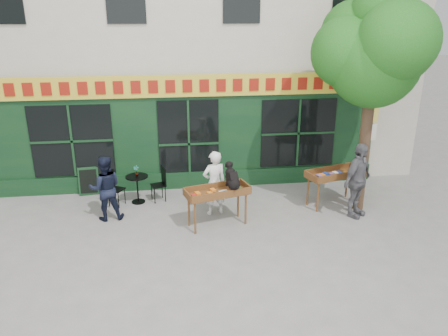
# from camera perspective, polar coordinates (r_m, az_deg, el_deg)

# --- Properties ---
(ground) EXTENTS (80.00, 80.00, 0.00)m
(ground) POSITION_cam_1_polar(r_m,az_deg,el_deg) (10.83, -3.72, -7.19)
(ground) COLOR slate
(ground) RESTS_ON ground
(building) EXTENTS (14.00, 7.26, 10.00)m
(building) POSITION_cam_1_polar(r_m,az_deg,el_deg) (15.63, -5.78, 19.94)
(building) COLOR beige
(building) RESTS_ON ground
(street_tree) EXTENTS (3.05, 2.90, 5.60)m
(street_tree) POSITION_cam_1_polar(r_m,az_deg,el_deg) (11.17, 19.22, 14.63)
(street_tree) COLOR #382619
(street_tree) RESTS_ON ground
(book_cart_center) EXTENTS (1.61, 1.00, 0.99)m
(book_cart_center) POSITION_cam_1_polar(r_m,az_deg,el_deg) (10.39, -0.87, -3.38)
(book_cart_center) COLOR brown
(book_cart_center) RESTS_ON ground
(dog) EXTENTS (0.49, 0.67, 0.60)m
(dog) POSITION_cam_1_polar(r_m,az_deg,el_deg) (10.21, 1.10, -0.97)
(dog) COLOR black
(dog) RESTS_ON book_cart_center
(woman) EXTENTS (0.70, 0.55, 1.68)m
(woman) POSITION_cam_1_polar(r_m,az_deg,el_deg) (10.98, -1.27, -1.98)
(woman) COLOR white
(woman) RESTS_ON ground
(book_cart_right) EXTENTS (1.62, 1.04, 0.99)m
(book_cart_right) POSITION_cam_1_polar(r_m,az_deg,el_deg) (11.88, 14.20, -0.96)
(book_cart_right) COLOR brown
(book_cart_right) RESTS_ON ground
(man_right) EXTENTS (1.17, 1.05, 1.91)m
(man_right) POSITION_cam_1_polar(r_m,az_deg,el_deg) (11.31, 17.03, -1.58)
(man_right) COLOR #57565B
(man_right) RESTS_ON ground
(bistro_table) EXTENTS (0.60, 0.60, 0.76)m
(bistro_table) POSITION_cam_1_polar(r_m,az_deg,el_deg) (11.95, -11.27, -2.03)
(bistro_table) COLOR black
(bistro_table) RESTS_ON ground
(bistro_chair_left) EXTENTS (0.49, 0.49, 0.95)m
(bistro_chair_left) POSITION_cam_1_polar(r_m,az_deg,el_deg) (11.95, -14.29, -2.20)
(bistro_chair_left) COLOR black
(bistro_chair_left) RESTS_ON ground
(bistro_chair_right) EXTENTS (0.45, 0.45, 0.95)m
(bistro_chair_right) POSITION_cam_1_polar(r_m,az_deg,el_deg) (11.98, -8.22, -1.71)
(bistro_chair_right) COLOR black
(bistro_chair_right) RESTS_ON ground
(potted_plant) EXTENTS (0.17, 0.14, 0.29)m
(potted_plant) POSITION_cam_1_polar(r_m,az_deg,el_deg) (11.82, -11.39, -0.38)
(potted_plant) COLOR gray
(potted_plant) RESTS_ON bistro_table
(man_left) EXTENTS (0.87, 0.71, 1.64)m
(man_left) POSITION_cam_1_polar(r_m,az_deg,el_deg) (11.09, -15.23, -2.56)
(man_left) COLOR black
(man_left) RESTS_ON ground
(chalkboard) EXTENTS (0.58, 0.25, 0.79)m
(chalkboard) POSITION_cam_1_polar(r_m,az_deg,el_deg) (12.87, -17.27, -1.66)
(chalkboard) COLOR black
(chalkboard) RESTS_ON ground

